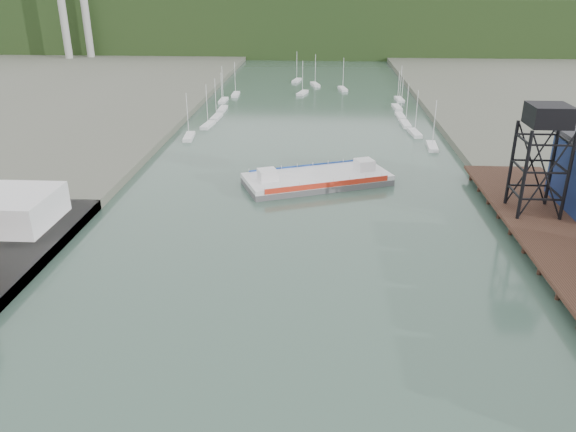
# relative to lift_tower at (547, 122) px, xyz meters

# --- Properties ---
(lift_tower) EXTENTS (6.50, 6.50, 16.00)m
(lift_tower) POSITION_rel_lift_tower_xyz_m (0.00, 0.00, 0.00)
(lift_tower) COLOR black
(lift_tower) RESTS_ON east_pier
(marina_sailboats) EXTENTS (57.71, 92.65, 0.90)m
(marina_sailboats) POSITION_rel_lift_tower_xyz_m (-34.92, 80.46, -15.30)
(marina_sailboats) COLOR silver
(marina_sailboats) RESTS_ON ground
(distant_hills) EXTENTS (500.00, 120.00, 80.00)m
(distant_hills) POSITION_rel_lift_tower_xyz_m (-38.98, 243.35, -5.27)
(distant_hills) COLOR black
(distant_hills) RESTS_ON ground
(chain_ferry) EXTENTS (27.83, 19.22, 3.72)m
(chain_ferry) POSITION_rel_lift_tower_xyz_m (-32.35, 15.99, -14.58)
(chain_ferry) COLOR #505053
(chain_ferry) RESTS_ON ground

